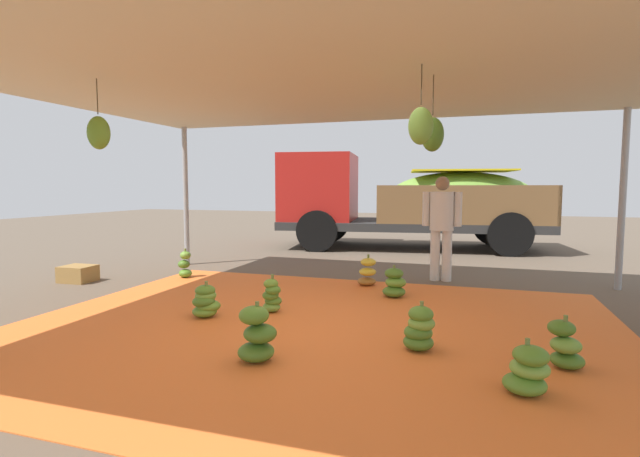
% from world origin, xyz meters
% --- Properties ---
extents(ground_plane, '(40.00, 40.00, 0.00)m').
position_xyz_m(ground_plane, '(0.00, 3.00, 0.00)').
color(ground_plane, brown).
extents(tarp_orange, '(6.67, 5.46, 0.01)m').
position_xyz_m(tarp_orange, '(0.00, 0.00, 0.01)').
color(tarp_orange, orange).
rests_on(tarp_orange, ground).
extents(tent_canopy, '(8.00, 7.00, 2.79)m').
position_xyz_m(tent_canopy, '(0.00, -0.09, 2.71)').
color(tent_canopy, '#9EA0A5').
rests_on(tent_canopy, ground).
extents(banana_bunch_0, '(0.44, 0.44, 0.42)m').
position_xyz_m(banana_bunch_0, '(2.08, -1.11, 0.18)').
color(banana_bunch_0, '#518428').
rests_on(banana_bunch_0, tarp_orange).
extents(banana_bunch_1, '(0.44, 0.41, 0.54)m').
position_xyz_m(banana_bunch_1, '(-0.15, -1.12, 0.24)').
color(banana_bunch_1, '#477523').
rests_on(banana_bunch_1, tarp_orange).
extents(banana_bunch_2, '(0.44, 0.42, 0.43)m').
position_xyz_m(banana_bunch_2, '(-1.36, 0.00, 0.19)').
color(banana_bunch_2, '#60932D').
rests_on(banana_bunch_2, tarp_orange).
extents(banana_bunch_3, '(0.39, 0.39, 0.46)m').
position_xyz_m(banana_bunch_3, '(2.44, -0.45, 0.20)').
color(banana_bunch_3, '#477523').
rests_on(banana_bunch_3, tarp_orange).
extents(banana_bunch_4, '(0.44, 0.44, 0.45)m').
position_xyz_m(banana_bunch_4, '(0.63, 1.74, 0.20)').
color(banana_bunch_4, '#477523').
rests_on(banana_bunch_4, tarp_orange).
extents(banana_bunch_5, '(0.36, 0.36, 0.49)m').
position_xyz_m(banana_bunch_5, '(0.10, 2.38, 0.21)').
color(banana_bunch_5, '#996628').
rests_on(banana_bunch_5, tarp_orange).
extents(banana_bunch_6, '(0.36, 0.34, 0.47)m').
position_xyz_m(banana_bunch_6, '(1.20, -0.38, 0.21)').
color(banana_bunch_6, '#477523').
rests_on(banana_bunch_6, tarp_orange).
extents(banana_bunch_7, '(0.28, 0.26, 0.50)m').
position_xyz_m(banana_bunch_7, '(-3.03, 2.07, 0.22)').
color(banana_bunch_7, '#518428').
rests_on(banana_bunch_7, tarp_orange).
extents(banana_bunch_8, '(0.30, 0.30, 0.48)m').
position_xyz_m(banana_bunch_8, '(-0.69, 0.44, 0.21)').
color(banana_bunch_8, '#6B9E38').
rests_on(banana_bunch_8, tarp_orange).
extents(cargo_truck_main, '(6.75, 3.17, 2.40)m').
position_xyz_m(cargo_truck_main, '(-0.03, 7.27, 1.24)').
color(cargo_truck_main, '#2D2D2D').
rests_on(cargo_truck_main, ground).
extents(worker_0, '(0.64, 0.39, 1.73)m').
position_xyz_m(worker_0, '(1.17, 3.17, 1.01)').
color(worker_0, silver).
rests_on(worker_0, ground).
extents(crate_0, '(0.52, 0.45, 0.27)m').
position_xyz_m(crate_0, '(-4.53, 1.24, 0.13)').
color(crate_0, olive).
rests_on(crate_0, ground).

